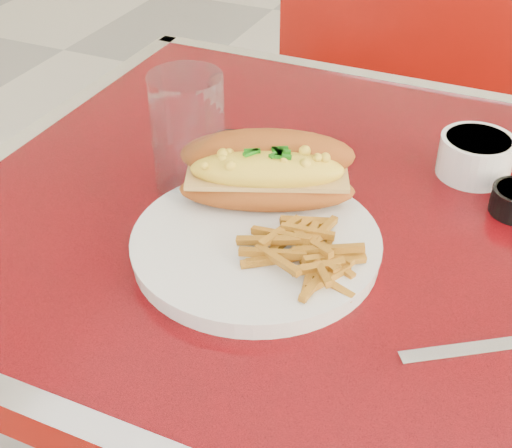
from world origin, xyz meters
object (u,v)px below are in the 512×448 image
at_px(mac_hoagie, 267,172).
at_px(water_tumbler, 188,135).
at_px(booth_bench_far, 482,211).
at_px(gravy_ramekin, 475,155).
at_px(diner_table, 422,333).
at_px(fork, 324,238).
at_px(dinner_plate, 256,244).
at_px(sauce_cup_left, 229,146).

xyz_separation_m(mac_hoagie, water_tumbler, (-0.11, 0.01, 0.02)).
distance_m(booth_bench_far, mac_hoagie, 1.03).
bearing_deg(mac_hoagie, gravy_ramekin, 19.84).
bearing_deg(diner_table, fork, -143.17).
xyz_separation_m(diner_table, dinner_plate, (-0.19, -0.12, 0.17)).
relative_size(mac_hoagie, fork, 1.67).
bearing_deg(fork, dinner_plate, 121.81).
bearing_deg(sauce_cup_left, water_tumbler, -94.33).
distance_m(fork, sauce_cup_left, 0.24).
relative_size(diner_table, water_tumbler, 7.78).
bearing_deg(water_tumbler, dinner_plate, -33.62).
xyz_separation_m(gravy_ramekin, water_tumbler, (-0.32, -0.19, 0.05)).
distance_m(gravy_ramekin, sauce_cup_left, 0.33).
height_order(sauce_cup_left, water_tumbler, water_tumbler).
distance_m(diner_table, booth_bench_far, 0.87).
bearing_deg(fork, sauce_cup_left, 58.69).
height_order(diner_table, mac_hoagie, mac_hoagie).
distance_m(booth_bench_far, dinner_plate, 1.07).
bearing_deg(gravy_ramekin, mac_hoagie, -137.76).
height_order(booth_bench_far, sauce_cup_left, booth_bench_far).
relative_size(diner_table, dinner_plate, 3.32).
bearing_deg(fork, water_tumbler, 81.84).
xyz_separation_m(dinner_plate, water_tumbler, (-0.13, 0.09, 0.07)).
relative_size(booth_bench_far, fork, 8.64).
relative_size(diner_table, sauce_cup_left, 22.55).
relative_size(diner_table, fork, 8.86).
bearing_deg(gravy_ramekin, booth_bench_far, 90.73).
distance_m(fork, gravy_ramekin, 0.27).
distance_m(dinner_plate, water_tumbler, 0.17).
bearing_deg(dinner_plate, booth_bench_far, 78.71).
bearing_deg(sauce_cup_left, fork, -38.28).
bearing_deg(diner_table, booth_bench_far, 90.00).
distance_m(mac_hoagie, water_tumbler, 0.11).
bearing_deg(dinner_plate, gravy_ramekin, 54.55).
xyz_separation_m(dinner_plate, gravy_ramekin, (0.19, 0.27, 0.02)).
bearing_deg(gravy_ramekin, diner_table, -93.13).
relative_size(mac_hoagie, gravy_ramekin, 1.84).
bearing_deg(dinner_plate, diner_table, 32.68).
distance_m(booth_bench_far, gravy_ramekin, 0.83).
bearing_deg(booth_bench_far, fork, -97.36).
bearing_deg(diner_table, water_tumbler, -174.02).
height_order(diner_table, water_tumbler, water_tumbler).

